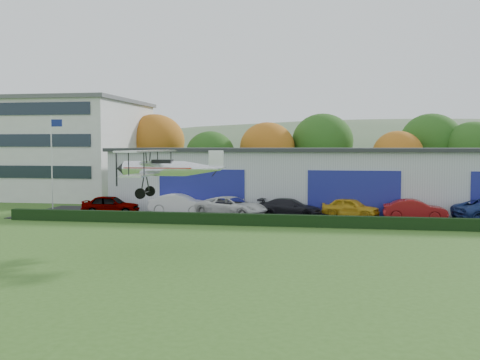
% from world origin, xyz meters
% --- Properties ---
extents(ground, '(300.00, 300.00, 0.00)m').
position_xyz_m(ground, '(0.00, 0.00, 0.00)').
color(ground, '#355A1C').
rests_on(ground, ground).
extents(apron, '(48.00, 9.00, 0.05)m').
position_xyz_m(apron, '(3.00, 21.00, 0.03)').
color(apron, black).
rests_on(apron, ground).
extents(hedge, '(46.00, 0.60, 0.80)m').
position_xyz_m(hedge, '(3.00, 16.20, 0.40)').
color(hedge, black).
rests_on(hedge, ground).
extents(hangar, '(40.60, 12.60, 5.30)m').
position_xyz_m(hangar, '(5.00, 27.98, 2.66)').
color(hangar, '#B2B7BC').
rests_on(hangar, ground).
extents(office_block, '(20.60, 15.60, 10.40)m').
position_xyz_m(office_block, '(-28.00, 35.00, 5.21)').
color(office_block, silver).
rests_on(office_block, ground).
extents(flagpole, '(1.05, 0.10, 8.00)m').
position_xyz_m(flagpole, '(-19.88, 22.00, 4.78)').
color(flagpole, silver).
rests_on(flagpole, ground).
extents(tree_belt, '(75.70, 13.22, 10.12)m').
position_xyz_m(tree_belt, '(0.85, 40.62, 5.61)').
color(tree_belt, '#3D2614').
rests_on(tree_belt, ground).
extents(distant_hills, '(430.00, 196.00, 56.00)m').
position_xyz_m(distant_hills, '(-4.38, 140.00, -13.05)').
color(distant_hills, '#4C6642').
rests_on(distant_hills, ground).
extents(car_0, '(4.63, 2.21, 1.53)m').
position_xyz_m(car_0, '(-13.92, 20.00, 0.81)').
color(car_0, gray).
rests_on(car_0, apron).
extents(car_1, '(4.96, 1.94, 1.61)m').
position_xyz_m(car_1, '(-8.57, 21.18, 0.85)').
color(car_1, silver).
rests_on(car_1, apron).
extents(car_2, '(6.15, 4.36, 1.56)m').
position_xyz_m(car_2, '(-4.17, 20.23, 0.83)').
color(car_2, silver).
rests_on(car_2, apron).
extents(car_3, '(5.07, 2.65, 1.40)m').
position_xyz_m(car_3, '(0.22, 21.02, 0.75)').
color(car_3, black).
rests_on(car_3, apron).
extents(car_4, '(4.66, 3.09, 1.47)m').
position_xyz_m(car_4, '(4.79, 21.54, 0.79)').
color(car_4, gold).
rests_on(car_4, apron).
extents(car_5, '(4.60, 1.74, 1.50)m').
position_xyz_m(car_5, '(9.42, 20.82, 0.80)').
color(car_5, maroon).
rests_on(car_5, apron).
extents(biplane, '(5.76, 6.55, 2.47)m').
position_xyz_m(biplane, '(-5.03, 6.04, 4.39)').
color(biplane, silver).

